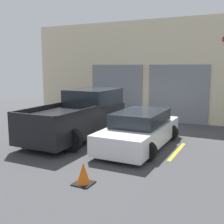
# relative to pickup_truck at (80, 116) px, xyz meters

# --- Properties ---
(ground_plane) EXTENTS (28.00, 28.00, 0.00)m
(ground_plane) POSITION_rel_pickup_truck_xyz_m (1.37, 1.75, -0.89)
(ground_plane) COLOR #3D3D3F
(shophouse_building) EXTENTS (14.41, 0.68, 5.29)m
(shophouse_building) POSITION_rel_pickup_truck_xyz_m (1.36, 5.04, 1.73)
(shophouse_building) COLOR beige
(shophouse_building) RESTS_ON ground
(pickup_truck) EXTENTS (2.57, 5.20, 1.89)m
(pickup_truck) POSITION_rel_pickup_truck_xyz_m (0.00, 0.00, 0.00)
(pickup_truck) COLOR black
(pickup_truck) RESTS_ON ground
(sedan_white) EXTENTS (2.13, 4.45, 1.29)m
(sedan_white) POSITION_rel_pickup_truck_xyz_m (2.74, -0.27, -0.28)
(sedan_white) COLOR white
(sedan_white) RESTS_ON ground
(parking_stripe_far_left) EXTENTS (0.12, 2.20, 0.01)m
(parking_stripe_far_left) POSITION_rel_pickup_truck_xyz_m (-1.37, -0.29, -0.88)
(parking_stripe_far_left) COLOR gold
(parking_stripe_far_left) RESTS_ON ground
(parking_stripe_left) EXTENTS (0.12, 2.20, 0.01)m
(parking_stripe_left) POSITION_rel_pickup_truck_xyz_m (1.37, -0.29, -0.88)
(parking_stripe_left) COLOR gold
(parking_stripe_left) RESTS_ON ground
(parking_stripe_centre) EXTENTS (0.12, 2.20, 0.01)m
(parking_stripe_centre) POSITION_rel_pickup_truck_xyz_m (4.10, -0.29, -0.88)
(parking_stripe_centre) COLOR gold
(parking_stripe_centre) RESTS_ON ground
(traffic_cone) EXTENTS (0.47, 0.47, 0.55)m
(traffic_cone) POSITION_rel_pickup_truck_xyz_m (2.65, -4.00, -0.63)
(traffic_cone) COLOR black
(traffic_cone) RESTS_ON ground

